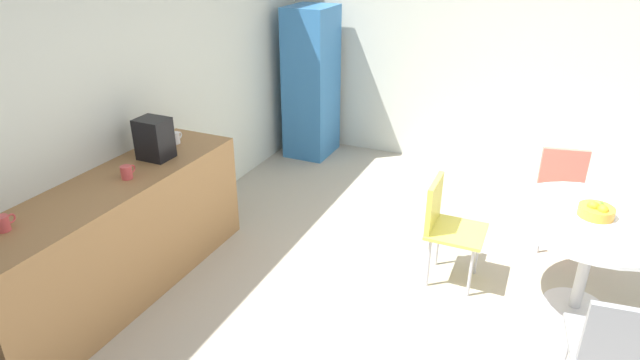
{
  "coord_description": "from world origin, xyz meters",
  "views": [
    {
      "loc": [
        -3.03,
        -0.09,
        2.51
      ],
      "look_at": [
        -0.01,
        1.28,
        0.95
      ],
      "focal_mm": 29.88,
      "sensor_mm": 36.0,
      "label": 1
    }
  ],
  "objects_px": {
    "chair_coral": "(562,187)",
    "mug_green": "(127,172)",
    "chair_yellow": "(445,219)",
    "coffee_maker": "(154,139)",
    "mug_red": "(3,223)",
    "fruit_bowl": "(596,210)",
    "round_table": "(592,235)",
    "chair_gray": "(615,345)",
    "mug_white": "(175,138)",
    "locker_cabinet": "(311,83)"
  },
  "relations": [
    {
      "from": "mug_green",
      "to": "coffee_maker",
      "type": "bearing_deg",
      "value": 8.87
    },
    {
      "from": "fruit_bowl",
      "to": "coffee_maker",
      "type": "relative_size",
      "value": 0.73
    },
    {
      "from": "locker_cabinet",
      "to": "coffee_maker",
      "type": "xyz_separation_m",
      "value": [
        -2.62,
        0.1,
        0.18
      ]
    },
    {
      "from": "locker_cabinet",
      "to": "fruit_bowl",
      "type": "height_order",
      "value": "locker_cabinet"
    },
    {
      "from": "mug_white",
      "to": "locker_cabinet",
      "type": "bearing_deg",
      "value": -4.15
    },
    {
      "from": "fruit_bowl",
      "to": "coffee_maker",
      "type": "distance_m",
      "value": 3.22
    },
    {
      "from": "fruit_bowl",
      "to": "mug_white",
      "type": "bearing_deg",
      "value": 96.34
    },
    {
      "from": "chair_yellow",
      "to": "coffee_maker",
      "type": "distance_m",
      "value": 2.3
    },
    {
      "from": "mug_green",
      "to": "mug_red",
      "type": "height_order",
      "value": "same"
    },
    {
      "from": "chair_yellow",
      "to": "fruit_bowl",
      "type": "xyz_separation_m",
      "value": [
        0.03,
        -0.99,
        0.28
      ]
    },
    {
      "from": "fruit_bowl",
      "to": "mug_red",
      "type": "relative_size",
      "value": 1.8
    },
    {
      "from": "coffee_maker",
      "to": "round_table",
      "type": "bearing_deg",
      "value": -78.37
    },
    {
      "from": "locker_cabinet",
      "to": "coffee_maker",
      "type": "bearing_deg",
      "value": 177.81
    },
    {
      "from": "locker_cabinet",
      "to": "round_table",
      "type": "relative_size",
      "value": 1.52
    },
    {
      "from": "chair_gray",
      "to": "chair_yellow",
      "type": "bearing_deg",
      "value": 48.67
    },
    {
      "from": "chair_coral",
      "to": "fruit_bowl",
      "type": "distance_m",
      "value": 1.01
    },
    {
      "from": "round_table",
      "to": "mug_green",
      "type": "distance_m",
      "value": 3.27
    },
    {
      "from": "locker_cabinet",
      "to": "chair_gray",
      "type": "distance_m",
      "value": 4.35
    },
    {
      "from": "chair_yellow",
      "to": "coffee_maker",
      "type": "relative_size",
      "value": 2.59
    },
    {
      "from": "round_table",
      "to": "fruit_bowl",
      "type": "relative_size",
      "value": 4.97
    },
    {
      "from": "fruit_bowl",
      "to": "mug_green",
      "type": "bearing_deg",
      "value": 109.01
    },
    {
      "from": "round_table",
      "to": "mug_green",
      "type": "xyz_separation_m",
      "value": [
        -1.03,
        3.08,
        0.32
      ]
    },
    {
      "from": "locker_cabinet",
      "to": "chair_yellow",
      "type": "relative_size",
      "value": 2.11
    },
    {
      "from": "fruit_bowl",
      "to": "chair_yellow",
      "type": "bearing_deg",
      "value": 91.97
    },
    {
      "from": "fruit_bowl",
      "to": "coffee_maker",
      "type": "xyz_separation_m",
      "value": [
        -0.67,
        3.13,
        0.26
      ]
    },
    {
      "from": "chair_yellow",
      "to": "fruit_bowl",
      "type": "relative_size",
      "value": 3.57
    },
    {
      "from": "mug_red",
      "to": "coffee_maker",
      "type": "distance_m",
      "value": 1.26
    },
    {
      "from": "round_table",
      "to": "chair_coral",
      "type": "bearing_deg",
      "value": 11.66
    },
    {
      "from": "mug_green",
      "to": "mug_red",
      "type": "xyz_separation_m",
      "value": [
        -0.87,
        0.14,
        0.0
      ]
    },
    {
      "from": "locker_cabinet",
      "to": "mug_white",
      "type": "bearing_deg",
      "value": 175.85
    },
    {
      "from": "mug_green",
      "to": "mug_red",
      "type": "bearing_deg",
      "value": 170.6
    },
    {
      "from": "mug_red",
      "to": "mug_white",
      "type": "bearing_deg",
      "value": -0.62
    },
    {
      "from": "chair_coral",
      "to": "fruit_bowl",
      "type": "xyz_separation_m",
      "value": [
        -0.95,
        -0.19,
        0.28
      ]
    },
    {
      "from": "fruit_bowl",
      "to": "mug_green",
      "type": "relative_size",
      "value": 1.8
    },
    {
      "from": "chair_gray",
      "to": "mug_white",
      "type": "relative_size",
      "value": 6.43
    },
    {
      "from": "locker_cabinet",
      "to": "coffee_maker",
      "type": "height_order",
      "value": "locker_cabinet"
    },
    {
      "from": "chair_gray",
      "to": "chair_yellow",
      "type": "xyz_separation_m",
      "value": [
        0.98,
        1.12,
        0.0
      ]
    },
    {
      "from": "coffee_maker",
      "to": "locker_cabinet",
      "type": "bearing_deg",
      "value": -2.19
    },
    {
      "from": "mug_red",
      "to": "round_table",
      "type": "bearing_deg",
      "value": -59.53
    },
    {
      "from": "chair_coral",
      "to": "mug_green",
      "type": "bearing_deg",
      "value": 124.84
    },
    {
      "from": "fruit_bowl",
      "to": "mug_white",
      "type": "distance_m",
      "value": 3.22
    },
    {
      "from": "mug_white",
      "to": "coffee_maker",
      "type": "relative_size",
      "value": 0.4
    },
    {
      "from": "chair_coral",
      "to": "mug_white",
      "type": "distance_m",
      "value": 3.3
    },
    {
      "from": "chair_coral",
      "to": "coffee_maker",
      "type": "xyz_separation_m",
      "value": [
        -1.62,
        2.94,
        0.54
      ]
    },
    {
      "from": "chair_gray",
      "to": "chair_yellow",
      "type": "relative_size",
      "value": 1.0
    },
    {
      "from": "mug_green",
      "to": "fruit_bowl",
      "type": "bearing_deg",
      "value": -70.99
    },
    {
      "from": "chair_yellow",
      "to": "mug_white",
      "type": "height_order",
      "value": "mug_white"
    },
    {
      "from": "mug_white",
      "to": "mug_green",
      "type": "distance_m",
      "value": 0.71
    },
    {
      "from": "chair_coral",
      "to": "chair_yellow",
      "type": "height_order",
      "value": "same"
    },
    {
      "from": "round_table",
      "to": "chair_gray",
      "type": "xyz_separation_m",
      "value": [
        -0.99,
        -0.12,
        -0.1
      ]
    }
  ]
}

